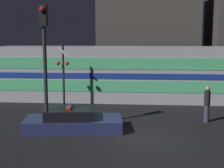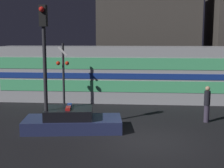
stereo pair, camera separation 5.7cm
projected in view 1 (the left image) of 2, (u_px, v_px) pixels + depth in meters
ground_plane at (149, 141)px, 12.94m from camera, size 120.00×120.00×0.00m
train at (139, 74)px, 21.06m from camera, size 19.04×3.04×3.62m
police_car at (72, 121)px, 14.40m from camera, size 4.64×2.35×1.16m
pedestrian at (207, 104)px, 15.69m from camera, size 0.31×0.31×1.84m
crossing_signal_far at (63, 72)px, 18.57m from camera, size 0.78×0.33×3.90m
traffic_light_corner at (45, 53)px, 13.44m from camera, size 0.30×0.46×5.62m
building_left at (147, 35)px, 29.03m from camera, size 9.10×4.57×8.81m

